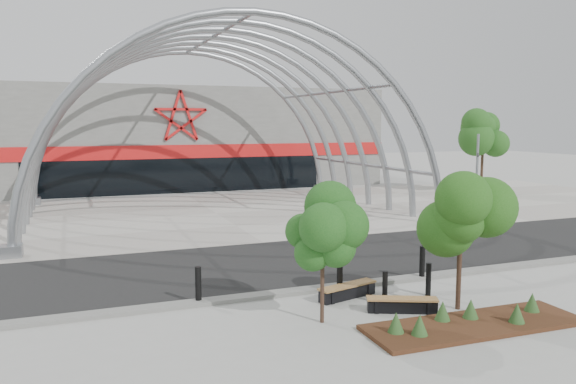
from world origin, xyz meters
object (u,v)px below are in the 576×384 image
(signal_pole, at_px, (477,177))
(bollard_2, at_px, (385,288))
(street_tree_1, at_px, (461,207))
(street_tree_0, at_px, (323,234))
(bench_1, at_px, (402,305))
(bench_0, at_px, (347,291))

(signal_pole, height_order, bollard_2, signal_pole)
(street_tree_1, xyz_separation_m, bollard_2, (-1.71, 1.11, -2.42))
(signal_pole, relative_size, street_tree_0, 1.41)
(street_tree_0, bearing_deg, bench_1, -1.65)
(bollard_2, bearing_deg, street_tree_1, -33.15)
(bench_0, bearing_deg, bench_1, -63.66)
(street_tree_0, xyz_separation_m, street_tree_1, (4.03, -0.40, 0.54))
(street_tree_0, bearing_deg, bollard_2, 17.01)
(street_tree_1, distance_m, bollard_2, 3.16)
(street_tree_1, bearing_deg, signal_pole, 48.73)
(street_tree_0, height_order, street_tree_1, street_tree_1)
(street_tree_1, bearing_deg, bollard_2, 146.85)
(signal_pole, height_order, bench_0, signal_pole)
(signal_pole, xyz_separation_m, bench_1, (-11.40, -10.81, -2.23))
(street_tree_0, height_order, bench_1, street_tree_0)
(bench_1, bearing_deg, signal_pole, 43.47)
(street_tree_0, height_order, bench_0, street_tree_0)
(signal_pole, bearing_deg, street_tree_0, -142.12)
(street_tree_0, xyz_separation_m, bench_1, (2.41, -0.07, -2.17))
(street_tree_1, height_order, bench_0, street_tree_1)
(bench_0, relative_size, bollard_2, 2.11)
(signal_pole, height_order, bench_1, signal_pole)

